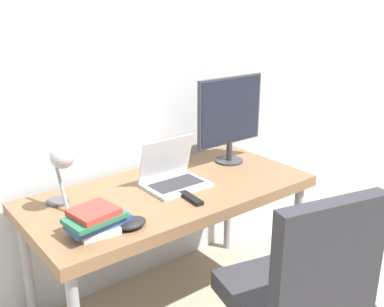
# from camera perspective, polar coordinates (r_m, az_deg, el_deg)

# --- Properties ---
(wall_back) EXTENTS (8.00, 0.05, 2.60)m
(wall_back) POSITION_cam_1_polar(r_m,az_deg,el_deg) (2.55, -8.53, 10.11)
(wall_back) COLOR silver
(wall_back) RESTS_ON ground_plane
(desk) EXTENTS (1.50, 0.72, 0.75)m
(desk) POSITION_cam_1_polar(r_m,az_deg,el_deg) (2.39, -2.73, -5.91)
(desk) COLOR brown
(desk) RESTS_ON ground_plane
(laptop) EXTENTS (0.32, 0.25, 0.25)m
(laptop) POSITION_cam_1_polar(r_m,az_deg,el_deg) (2.39, -2.44, -2.87)
(laptop) COLOR silver
(laptop) RESTS_ON desk
(monitor) EXTENTS (0.47, 0.17, 0.52)m
(monitor) POSITION_cam_1_polar(r_m,az_deg,el_deg) (2.67, 4.85, 4.91)
(monitor) COLOR #333338
(monitor) RESTS_ON desk
(desk_lamp) EXTENTS (0.11, 0.23, 0.33)m
(desk_lamp) POSITION_cam_1_polar(r_m,az_deg,el_deg) (2.12, -16.24, -1.24)
(desk_lamp) COLOR #4C4C51
(desk_lamp) RESTS_ON desk
(office_chair) EXTENTS (0.61, 0.61, 1.02)m
(office_chair) POSITION_cam_1_polar(r_m,az_deg,el_deg) (1.95, 13.82, -16.36)
(office_chair) COLOR black
(office_chair) RESTS_ON ground_plane
(book_stack) EXTENTS (0.28, 0.19, 0.11)m
(book_stack) POSITION_cam_1_polar(r_m,az_deg,el_deg) (1.95, -12.06, -8.30)
(book_stack) COLOR silver
(book_stack) RESTS_ON desk
(tv_remote) EXTENTS (0.05, 0.17, 0.02)m
(tv_remote) POSITION_cam_1_polar(r_m,az_deg,el_deg) (2.23, -0.19, -5.71)
(tv_remote) COLOR black
(tv_remote) RESTS_ON desk
(game_controller) EXTENTS (0.14, 0.11, 0.04)m
(game_controller) POSITION_cam_1_polar(r_m,az_deg,el_deg) (1.99, -7.77, -8.75)
(game_controller) COLOR black
(game_controller) RESTS_ON desk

